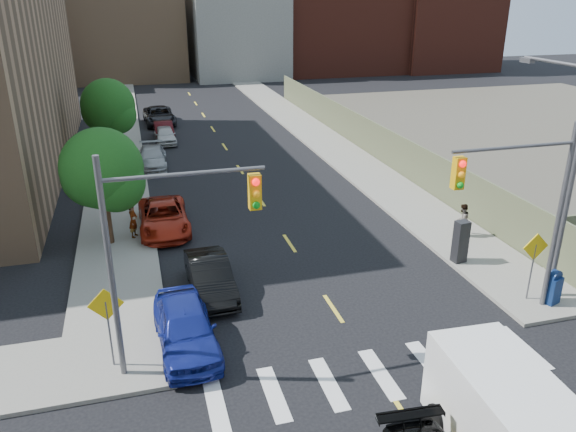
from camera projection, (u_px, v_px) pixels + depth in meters
sidewalk_nw at (118, 125)px, 48.77m from camera, size 3.50×73.00×0.15m
sidewalk_ne at (289, 115)px, 52.63m from camera, size 3.50×73.00×0.15m
fence_north at (365, 135)px, 40.60m from camera, size 0.12×44.00×2.50m
gravel_lot at (556, 129)px, 47.43m from camera, size 36.00×42.00×0.06m
bg_bldg_midwest at (126, 18)px, 73.66m from camera, size 14.00×16.00×15.00m
bg_bldg_center at (235, 37)px, 76.30m from camera, size 12.00×16.00×10.00m
bg_bldg_east at (327, 12)px, 80.45m from camera, size 18.00×18.00×16.00m
bg_bldg_fareast at (435, 4)px, 82.28m from camera, size 14.00×16.00×18.00m
signal_nw at (163, 236)px, 15.84m from camera, size 4.59×0.30×7.00m
signal_ne at (526, 197)px, 18.82m from camera, size 4.59×0.30×7.00m
streetlight_ne at (566, 165)px, 19.92m from camera, size 0.25×3.70×9.00m
warn_sign_nw at (107, 313)px, 16.78m from camera, size 1.06×0.06×2.83m
warn_sign_ne at (534, 254)px, 20.52m from camera, size 1.06×0.06×2.83m
warn_sign_midwest at (112, 178)px, 28.83m from camera, size 1.06×0.06×2.83m
tree_west_near at (102, 173)px, 24.70m from camera, size 3.66×3.64×5.52m
tree_west_far at (108, 109)px, 38.09m from camera, size 3.66×3.64×5.52m
parked_car_blue at (185, 327)px, 18.25m from camera, size 2.05×4.68×1.57m
parked_car_black at (210, 277)px, 21.63m from camera, size 1.63×4.35×1.42m
parked_car_red at (164, 217)px, 27.31m from camera, size 2.36×5.06×1.40m
parked_car_silver at (152, 158)px, 37.12m from camera, size 2.05×4.66×1.33m
parked_car_white at (165, 135)px, 43.02m from camera, size 1.60×3.79×1.28m
parked_car_maroon at (164, 130)px, 44.30m from camera, size 1.47×4.08×1.34m
parked_car_grey at (159, 116)px, 49.10m from camera, size 2.72×5.50×1.50m
cargo_van at (513, 428)px, 13.32m from camera, size 2.52×5.61×2.52m
mailbox at (553, 287)px, 20.68m from camera, size 0.66×0.57×1.35m
payphone at (461, 242)px, 23.76m from camera, size 0.60×0.51×1.85m
pedestrian_west at (133, 221)px, 26.23m from camera, size 0.58×0.69×1.62m
pedestrian_east at (462, 220)px, 26.34m from camera, size 0.91×0.80×1.59m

